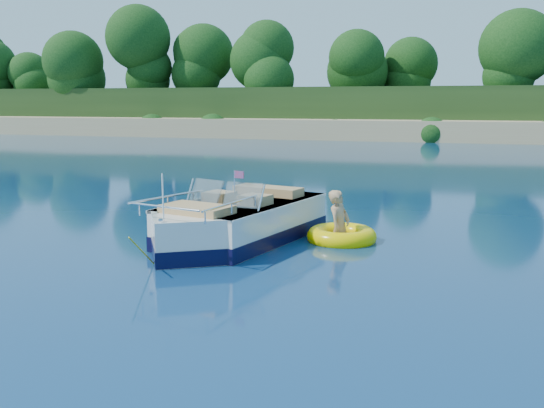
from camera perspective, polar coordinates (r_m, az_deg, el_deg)
The scene contains 6 objects.
ground at distance 11.03m, azimuth -3.37°, elevation -5.54°, with size 160.00×160.00×0.00m, color #092345.
shoreline at distance 73.85m, azimuth 14.39°, elevation 7.88°, with size 170.00×59.00×6.00m.
treeline at distance 51.18m, azimuth 13.30°, elevation 12.39°, with size 150.00×7.12×8.19m.
motorboat at distance 12.46m, azimuth -3.63°, elevation -2.05°, with size 2.84×5.56×1.88m.
tow_tube at distance 12.76m, azimuth 6.57°, elevation -3.03°, with size 1.89×1.89×0.39m.
boy at distance 12.80m, azimuth 6.40°, elevation -3.44°, with size 0.60×0.40×1.65m, color tan.
Camera 1 is at (3.75, -9.96, 2.89)m, focal length 40.00 mm.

